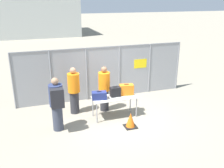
{
  "coord_description": "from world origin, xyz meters",
  "views": [
    {
      "loc": [
        -2.87,
        -7.69,
        4.16
      ],
      "look_at": [
        -0.05,
        0.75,
        1.05
      ],
      "focal_mm": 40.0,
      "sensor_mm": 36.0,
      "label": 1
    }
  ],
  "objects_px": {
    "suitcase_navy": "(99,95)",
    "traffic_cone": "(131,121)",
    "utility_trailer": "(122,76)",
    "suitcase_black": "(115,92)",
    "inspection_table": "(115,99)",
    "traveler_hooded": "(57,103)",
    "security_worker_far": "(74,90)",
    "suitcase_orange": "(126,90)",
    "security_worker_near": "(104,88)"
  },
  "relations": [
    {
      "from": "suitcase_black",
      "to": "utility_trailer",
      "type": "xyz_separation_m",
      "value": [
        1.53,
        3.29,
        -0.54
      ]
    },
    {
      "from": "security_worker_near",
      "to": "suitcase_black",
      "type": "bearing_deg",
      "value": 105.98
    },
    {
      "from": "suitcase_orange",
      "to": "security_worker_near",
      "type": "height_order",
      "value": "security_worker_near"
    },
    {
      "from": "suitcase_black",
      "to": "security_worker_far",
      "type": "xyz_separation_m",
      "value": [
        -1.37,
        0.7,
        -0.02
      ]
    },
    {
      "from": "suitcase_orange",
      "to": "utility_trailer",
      "type": "height_order",
      "value": "suitcase_orange"
    },
    {
      "from": "inspection_table",
      "to": "traveler_hooded",
      "type": "relative_size",
      "value": 0.89
    },
    {
      "from": "suitcase_black",
      "to": "traveler_hooded",
      "type": "height_order",
      "value": "traveler_hooded"
    },
    {
      "from": "suitcase_orange",
      "to": "security_worker_far",
      "type": "relative_size",
      "value": 0.31
    },
    {
      "from": "security_worker_near",
      "to": "traffic_cone",
      "type": "height_order",
      "value": "security_worker_near"
    },
    {
      "from": "security_worker_near",
      "to": "utility_trailer",
      "type": "bearing_deg",
      "value": -130.51
    },
    {
      "from": "traveler_hooded",
      "to": "suitcase_navy",
      "type": "bearing_deg",
      "value": -5.81
    },
    {
      "from": "traffic_cone",
      "to": "utility_trailer",
      "type": "bearing_deg",
      "value": 72.77
    },
    {
      "from": "security_worker_far",
      "to": "utility_trailer",
      "type": "relative_size",
      "value": 0.49
    },
    {
      "from": "inspection_table",
      "to": "suitcase_black",
      "type": "distance_m",
      "value": 0.26
    },
    {
      "from": "traveler_hooded",
      "to": "security_worker_far",
      "type": "bearing_deg",
      "value": 36.38
    },
    {
      "from": "traveler_hooded",
      "to": "traffic_cone",
      "type": "xyz_separation_m",
      "value": [
        2.33,
        -0.54,
        -0.76
      ]
    },
    {
      "from": "security_worker_far",
      "to": "utility_trailer",
      "type": "xyz_separation_m",
      "value": [
        2.9,
        2.59,
        -0.52
      ]
    },
    {
      "from": "security_worker_far",
      "to": "traveler_hooded",
      "type": "bearing_deg",
      "value": 67.0
    },
    {
      "from": "security_worker_far",
      "to": "traffic_cone",
      "type": "relative_size",
      "value": 3.47
    },
    {
      "from": "traveler_hooded",
      "to": "utility_trailer",
      "type": "xyz_separation_m",
      "value": [
        3.66,
        3.74,
        -0.59
      ]
    },
    {
      "from": "security_worker_near",
      "to": "suitcase_orange",
      "type": "bearing_deg",
      "value": 134.98
    },
    {
      "from": "suitcase_orange",
      "to": "security_worker_near",
      "type": "distance_m",
      "value": 0.87
    },
    {
      "from": "suitcase_orange",
      "to": "traveler_hooded",
      "type": "relative_size",
      "value": 0.3
    },
    {
      "from": "security_worker_near",
      "to": "utility_trailer",
      "type": "xyz_separation_m",
      "value": [
        1.78,
        2.73,
        -0.5
      ]
    },
    {
      "from": "inspection_table",
      "to": "utility_trailer",
      "type": "height_order",
      "value": "inspection_table"
    },
    {
      "from": "utility_trailer",
      "to": "traveler_hooded",
      "type": "bearing_deg",
      "value": -134.34
    },
    {
      "from": "suitcase_navy",
      "to": "traffic_cone",
      "type": "bearing_deg",
      "value": -48.94
    },
    {
      "from": "inspection_table",
      "to": "suitcase_orange",
      "type": "height_order",
      "value": "suitcase_orange"
    },
    {
      "from": "utility_trailer",
      "to": "traffic_cone",
      "type": "xyz_separation_m",
      "value": [
        -1.33,
        -4.28,
        -0.17
      ]
    },
    {
      "from": "suitcase_orange",
      "to": "security_worker_far",
      "type": "height_order",
      "value": "security_worker_far"
    },
    {
      "from": "inspection_table",
      "to": "security_worker_near",
      "type": "relative_size",
      "value": 0.92
    },
    {
      "from": "traveler_hooded",
      "to": "security_worker_near",
      "type": "xyz_separation_m",
      "value": [
        1.88,
        1.01,
        -0.09
      ]
    },
    {
      "from": "inspection_table",
      "to": "traveler_hooded",
      "type": "distance_m",
      "value": 2.13
    },
    {
      "from": "traveler_hooded",
      "to": "traffic_cone",
      "type": "relative_size",
      "value": 3.52
    },
    {
      "from": "traveler_hooded",
      "to": "utility_trailer",
      "type": "bearing_deg",
      "value": 25.15
    },
    {
      "from": "suitcase_black",
      "to": "inspection_table",
      "type": "bearing_deg",
      "value": -125.66
    },
    {
      "from": "suitcase_navy",
      "to": "traffic_cone",
      "type": "distance_m",
      "value": 1.41
    },
    {
      "from": "inspection_table",
      "to": "utility_trailer",
      "type": "xyz_separation_m",
      "value": [
        1.58,
        3.36,
        -0.29
      ]
    },
    {
      "from": "inspection_table",
      "to": "traveler_hooded",
      "type": "bearing_deg",
      "value": -169.48
    },
    {
      "from": "suitcase_navy",
      "to": "security_worker_near",
      "type": "relative_size",
      "value": 0.31
    },
    {
      "from": "suitcase_navy",
      "to": "suitcase_orange",
      "type": "relative_size",
      "value": 1.01
    },
    {
      "from": "traveler_hooded",
      "to": "inspection_table",
      "type": "bearing_deg",
      "value": -9.99
    },
    {
      "from": "suitcase_orange",
      "to": "utility_trailer",
      "type": "bearing_deg",
      "value": 71.54
    },
    {
      "from": "suitcase_black",
      "to": "traffic_cone",
      "type": "bearing_deg",
      "value": -78.42
    },
    {
      "from": "traffic_cone",
      "to": "traveler_hooded",
      "type": "bearing_deg",
      "value": 166.92
    },
    {
      "from": "suitcase_navy",
      "to": "suitcase_orange",
      "type": "xyz_separation_m",
      "value": [
        1.06,
        0.09,
        0.06
      ]
    },
    {
      "from": "suitcase_navy",
      "to": "inspection_table",
      "type": "bearing_deg",
      "value": -1.1
    },
    {
      "from": "traffic_cone",
      "to": "inspection_table",
      "type": "bearing_deg",
      "value": 105.23
    },
    {
      "from": "suitcase_black",
      "to": "utility_trailer",
      "type": "distance_m",
      "value": 3.67
    },
    {
      "from": "suitcase_navy",
      "to": "security_worker_far",
      "type": "height_order",
      "value": "security_worker_far"
    }
  ]
}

